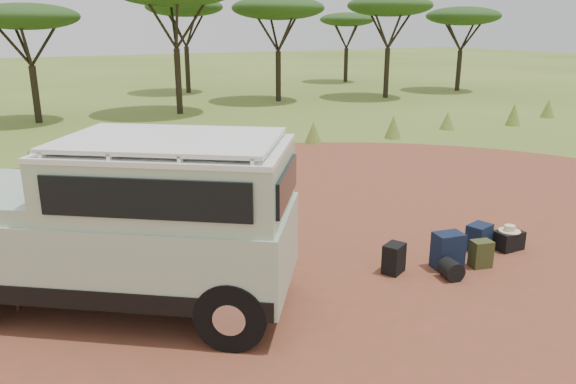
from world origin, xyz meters
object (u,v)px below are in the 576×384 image
safari_vehicle (126,227)px  backpack_olive (481,254)px  backpack_navy (448,251)px  hard_case (508,240)px  duffel_navy (479,237)px  backpack_black (394,259)px  walking_staff (22,262)px

safari_vehicle → backpack_olive: 5.82m
backpack_navy → safari_vehicle: bearing=176.3°
hard_case → safari_vehicle: bearing=171.3°
duffel_navy → safari_vehicle: bearing=156.9°
backpack_black → hard_case: (2.50, -0.19, -0.08)m
backpack_olive → duffel_navy: size_ratio=0.97×
walking_staff → hard_case: 8.16m
backpack_black → duffel_navy: (2.00, 0.05, -0.01)m
safari_vehicle → backpack_navy: 5.24m
walking_staff → safari_vehicle: bearing=-68.6°
backpack_navy → hard_case: (1.58, 0.09, -0.14)m
walking_staff → backpack_navy: walking_staff is taller
safari_vehicle → hard_case: safari_vehicle is taller
walking_staff → backpack_black: size_ratio=3.15×
backpack_olive → duffel_navy: 0.79m
backpack_navy → backpack_olive: 0.59m
walking_staff → backpack_navy: (6.39, -1.70, -0.47)m
hard_case → backpack_black: bearing=176.6°
backpack_navy → hard_case: 1.59m
backpack_navy → backpack_black: bearing=173.0°
backpack_black → backpack_navy: 0.96m
safari_vehicle → backpack_navy: bearing=22.4°
backpack_olive → duffel_navy: bearing=59.6°
backpack_olive → hard_case: 1.10m
backpack_black → hard_case: backpack_black is taller
walking_staff → backpack_navy: size_ratio=2.54×
walking_staff → backpack_black: walking_staff is taller
duffel_navy → backpack_black: bearing=166.6°
duffel_navy → hard_case: duffel_navy is taller
walking_staff → backpack_navy: bearing=-63.7°
safari_vehicle → backpack_navy: safari_vehicle is taller
backpack_navy → walking_staff: bearing=175.0°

